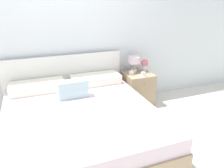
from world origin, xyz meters
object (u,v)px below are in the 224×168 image
object	(u,v)px
bed	(79,122)
flower_vase	(145,64)
nightstand	(138,89)
alarm_clock	(132,73)
teacup	(143,74)
table_lamp	(134,61)

from	to	relation	value
bed	flower_vase	size ratio (longest dim) A/B	9.23
nightstand	alarm_clock	xyz separation A→B (m)	(-0.14, -0.02, 0.32)
bed	teacup	world-z (taller)	bed
nightstand	table_lamp	bearing A→B (deg)	115.72
table_lamp	alarm_clock	size ratio (longest dim) A/B	3.32
bed	alarm_clock	distance (m)	1.33
table_lamp	flower_vase	xyz separation A→B (m)	(0.20, -0.03, -0.07)
teacup	flower_vase	bearing A→B (deg)	56.26
bed	table_lamp	bearing A→B (deg)	34.13
bed	nightstand	size ratio (longest dim) A/B	3.60
table_lamp	flower_vase	distance (m)	0.21
bed	teacup	bearing A→B (deg)	24.47
nightstand	flower_vase	distance (m)	0.45
flower_vase	table_lamp	bearing A→B (deg)	172.37
flower_vase	teacup	xyz separation A→B (m)	(-0.14, -0.21, -0.10)
flower_vase	teacup	size ratio (longest dim) A/B	1.75
table_lamp	teacup	xyz separation A→B (m)	(0.06, -0.24, -0.17)
table_lamp	alarm_clock	xyz separation A→B (m)	(-0.10, -0.11, -0.17)
table_lamp	alarm_clock	bearing A→B (deg)	-129.80
bed	alarm_clock	bearing A→B (deg)	32.29
bed	alarm_clock	size ratio (longest dim) A/B	23.68
bed	flower_vase	xyz separation A→B (m)	(1.38, 0.77, 0.43)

